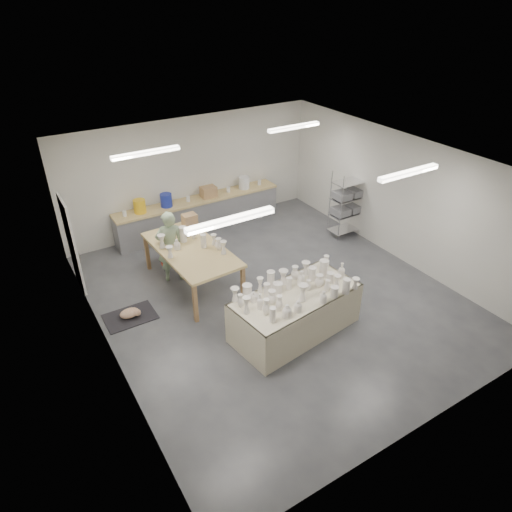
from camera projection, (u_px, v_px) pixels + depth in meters
room at (269, 209)px, 8.85m from camera, size 8.00×8.02×3.00m
back_counter at (199, 213)px, 12.33m from camera, size 4.60×0.60×1.24m
wire_shelf at (348, 203)px, 11.87m from camera, size 0.88×0.48×1.80m
drying_table at (295, 311)px, 8.67m from camera, size 2.59×1.48×1.24m
work_table at (191, 246)px, 9.89m from camera, size 1.39×2.58×1.29m
rug at (130, 317)px, 9.26m from camera, size 1.00×0.70×0.02m
cat at (131, 313)px, 9.21m from camera, size 0.40×0.30×0.17m
potter at (170, 247)px, 10.03m from camera, size 0.71×0.57×1.70m
red_stool at (168, 263)px, 10.52m from camera, size 0.34×0.34×0.32m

